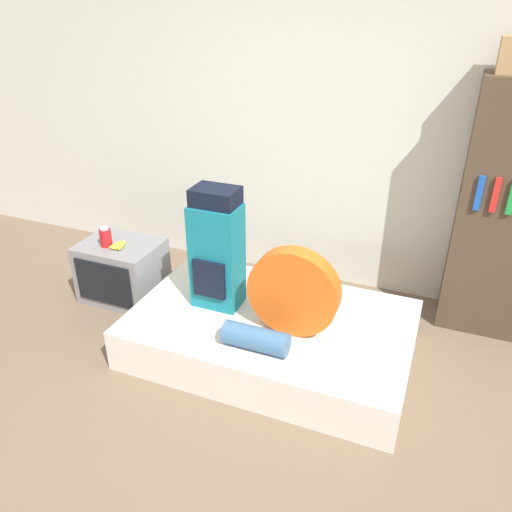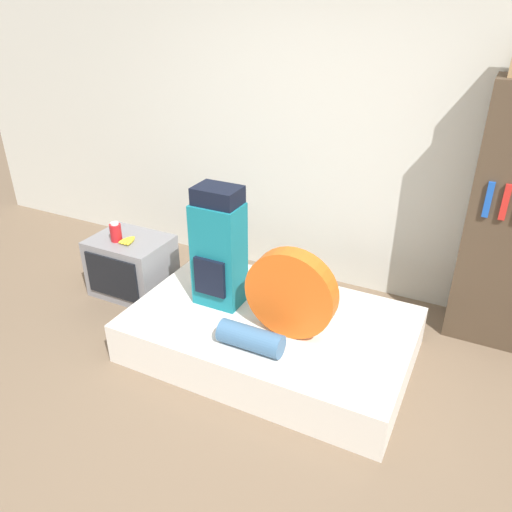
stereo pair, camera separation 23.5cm
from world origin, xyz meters
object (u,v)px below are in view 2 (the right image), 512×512
Objects in this scene: television at (132,266)px; canister at (116,232)px; backpack at (219,249)px; sleeping_roll at (251,338)px; tent_bag at (291,293)px.

television is 0.34m from canister.
backpack is 1.08m from canister.
backpack is at bearing -7.49° from canister.
television is (-1.44, 0.60, -0.13)m from sleeping_roll.
sleeping_roll is 2.62× the size of canister.
sleeping_roll is at bearing -41.18° from backpack.
backpack is 1.45× the size of tent_bag.
television is (-1.59, 0.33, -0.35)m from tent_bag.
tent_bag is (0.60, -0.13, -0.12)m from backpack.
tent_bag is 0.95× the size of television.
canister is (-1.51, 0.53, 0.20)m from sleeping_roll.
tent_bag is 1.68m from canister.
sleeping_roll is at bearing -19.47° from canister.
tent_bag is at bearing -11.66° from television.
tent_bag is at bearing 60.22° from sleeping_roll.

